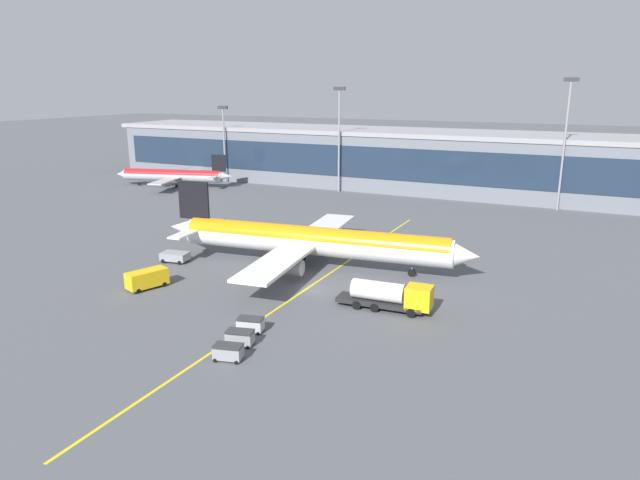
% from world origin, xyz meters
% --- Properties ---
extents(ground_plane, '(700.00, 700.00, 0.00)m').
position_xyz_m(ground_plane, '(0.00, 0.00, 0.00)').
color(ground_plane, '#515459').
extents(apron_lead_in_line, '(1.09, 80.00, 0.01)m').
position_xyz_m(apron_lead_in_line, '(-0.56, 2.00, 0.00)').
color(apron_lead_in_line, yellow).
rests_on(apron_lead_in_line, ground_plane).
extents(terminal_building, '(164.90, 22.21, 14.04)m').
position_xyz_m(terminal_building, '(-9.66, 75.30, 7.04)').
color(terminal_building, slate).
rests_on(terminal_building, ground_plane).
extents(main_airliner, '(45.26, 36.20, 10.99)m').
position_xyz_m(main_airliner, '(-4.18, 8.60, 3.67)').
color(main_airliner, white).
rests_on(main_airliner, ground_plane).
extents(fuel_tanker, '(10.93, 3.15, 3.25)m').
position_xyz_m(fuel_tanker, '(11.05, -2.19, 1.75)').
color(fuel_tanker, '#232326').
rests_on(fuel_tanker, ground_plane).
extents(crew_van, '(3.68, 5.42, 2.30)m').
position_xyz_m(crew_van, '(-18.55, -8.33, 1.31)').
color(crew_van, yellow).
rests_on(crew_van, ground_plane).
extents(pushback_tug, '(4.11, 2.86, 1.40)m').
position_xyz_m(pushback_tug, '(-22.76, 1.83, 0.85)').
color(pushback_tug, gray).
rests_on(pushback_tug, ground_plane).
extents(baggage_cart_0, '(2.94, 2.16, 1.48)m').
position_xyz_m(baggage_cart_0, '(1.52, -20.10, 0.78)').
color(baggage_cart_0, gray).
rests_on(baggage_cart_0, ground_plane).
extents(baggage_cart_1, '(2.94, 2.16, 1.48)m').
position_xyz_m(baggage_cart_1, '(0.76, -16.99, 0.78)').
color(baggage_cart_1, gray).
rests_on(baggage_cart_1, ground_plane).
extents(baggage_cart_2, '(2.94, 2.16, 1.48)m').
position_xyz_m(baggage_cart_2, '(-0.01, -13.88, 0.78)').
color(baggage_cart_2, '#B2B7BC').
rests_on(baggage_cart_2, ground_plane).
extents(commuter_jet_near, '(30.28, 24.32, 8.22)m').
position_xyz_m(commuter_jet_near, '(-64.20, 51.80, 2.84)').
color(commuter_jet_near, '#B2B7BC').
rests_on(commuter_jet_near, ground_plane).
extents(apron_light_mast_0, '(2.80, 0.50, 25.96)m').
position_xyz_m(apron_light_mast_0, '(24.25, 63.34, 15.01)').
color(apron_light_mast_0, gray).
rests_on(apron_light_mast_0, ground_plane).
extents(apron_light_mast_1, '(2.80, 0.50, 19.47)m').
position_xyz_m(apron_light_mast_1, '(-56.58, 63.34, 11.64)').
color(apron_light_mast_1, gray).
rests_on(apron_light_mast_1, ground_plane).
extents(apron_light_mast_2, '(2.80, 0.50, 24.16)m').
position_xyz_m(apron_light_mast_2, '(-24.25, 63.34, 14.08)').
color(apron_light_mast_2, gray).
rests_on(apron_light_mast_2, ground_plane).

